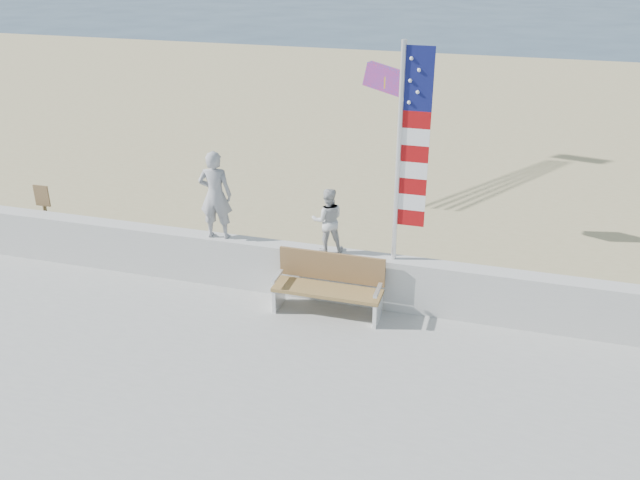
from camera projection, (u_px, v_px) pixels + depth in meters
The scene contains 9 objects.
ground at pixel (274, 367), 10.20m from camera, with size 220.00×220.00×0.00m, color #293E52.
sand at pixel (388, 176), 18.03m from camera, with size 90.00×40.00×0.08m, color tan.
seawall at pixel (312, 272), 11.68m from camera, with size 30.00×0.35×0.90m, color beige.
adult at pixel (215, 195), 11.61m from camera, with size 0.57×0.38×1.57m, color gray.
child at pixel (328, 220), 11.19m from camera, with size 0.54×0.42×1.11m, color #BEBEBE.
bench at pixel (329, 284), 11.15m from camera, with size 1.80×0.57×1.00m.
flag at pixel (407, 147), 10.31m from camera, with size 0.50×0.08×3.50m.
parafoil_kite at pixel (387, 79), 13.07m from camera, with size 0.92×0.38×0.61m.
sign at pixel (46, 214), 13.24m from camera, with size 0.32×0.07×1.46m.
Camera 1 is at (3.04, -7.93, 6.00)m, focal length 38.00 mm.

